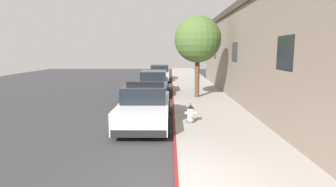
# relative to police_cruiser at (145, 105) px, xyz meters

# --- Properties ---
(ground_plane) EXTENTS (31.31, 60.00, 0.20)m
(ground_plane) POSITION_rel_police_cruiser_xyz_m (-3.12, 4.36, -0.84)
(ground_plane) COLOR #353538
(sidewalk_pavement) EXTENTS (3.39, 60.00, 0.14)m
(sidewalk_pavement) POSITION_rel_police_cruiser_xyz_m (2.88, 4.36, -0.67)
(sidewalk_pavement) COLOR #9E9991
(sidewalk_pavement) RESTS_ON ground
(curb_painted_edge) EXTENTS (0.08, 60.00, 0.14)m
(curb_painted_edge) POSITION_rel_police_cruiser_xyz_m (1.15, 4.36, -0.67)
(curb_painted_edge) COLOR maroon
(curb_painted_edge) RESTS_ON ground
(storefront_building) EXTENTS (6.51, 24.71, 5.49)m
(storefront_building) POSITION_rel_police_cruiser_xyz_m (7.71, 4.82, 2.01)
(storefront_building) COLOR gray
(storefront_building) RESTS_ON ground
(police_cruiser) EXTENTS (1.94, 4.84, 1.68)m
(police_cruiser) POSITION_rel_police_cruiser_xyz_m (0.00, 0.00, 0.00)
(police_cruiser) COLOR white
(police_cruiser) RESTS_ON ground
(parked_car_silver_ahead) EXTENTS (1.94, 4.84, 1.56)m
(parked_car_silver_ahead) POSITION_rel_police_cruiser_xyz_m (-0.13, 7.75, -0.00)
(parked_car_silver_ahead) COLOR navy
(parked_car_silver_ahead) RESTS_ON ground
(parked_car_dark_far) EXTENTS (1.94, 4.84, 1.56)m
(parked_car_dark_far) POSITION_rel_police_cruiser_xyz_m (-0.05, 16.14, -0.00)
(parked_car_dark_far) COLOR #B2B5BA
(parked_car_dark_far) RESTS_ON ground
(fire_hydrant) EXTENTS (0.44, 0.40, 0.76)m
(fire_hydrant) POSITION_rel_police_cruiser_xyz_m (1.78, -0.31, -0.25)
(fire_hydrant) COLOR #4C4C51
(fire_hydrant) RESTS_ON sidewalk_pavement
(street_tree) EXTENTS (2.73, 2.73, 4.80)m
(street_tree) POSITION_rel_police_cruiser_xyz_m (2.59, 5.74, 2.81)
(street_tree) COLOR brown
(street_tree) RESTS_ON sidewalk_pavement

